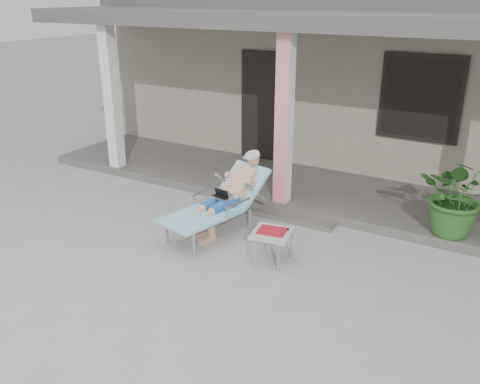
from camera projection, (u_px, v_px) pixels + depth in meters
The scene contains 8 objects.
ground at pixel (208, 267), 6.49m from camera, with size 60.00×60.00×0.00m, color #9E9E99.
house at pixel (370, 71), 11.10m from camera, with size 10.40×5.40×3.30m.
porch_deck at pixel (303, 188), 8.88m from camera, with size 10.00×2.00×0.15m, color #605B56.
porch_overhang at pixel (309, 26), 7.84m from camera, with size 10.00×2.30×2.85m.
porch_step at pixel (273, 213), 7.96m from camera, with size 2.00×0.30×0.07m, color #605B56.
lounger at pixel (223, 185), 7.24m from camera, with size 1.02×1.83×1.15m.
side_table at pixel (272, 235), 6.52m from camera, with size 0.56×0.56×0.44m.
potted_palm at pixel (459, 196), 6.83m from camera, with size 1.02×0.89×1.14m, color #26591E.
Camera 1 is at (3.21, -4.71, 3.27)m, focal length 38.00 mm.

